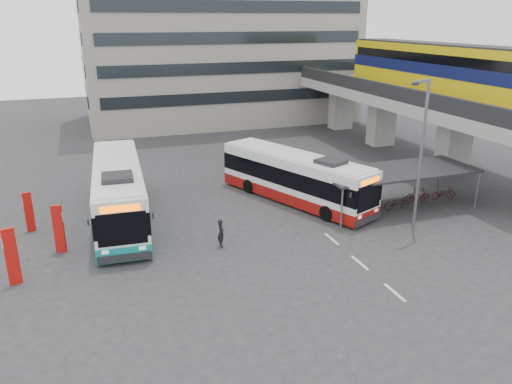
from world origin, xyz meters
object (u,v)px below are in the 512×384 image
object	(u,v)px
bus_main	(295,178)
lamp_post	(421,147)
pedestrian	(221,233)
bus_teal	(119,192)

from	to	relation	value
bus_main	lamp_post	xyz separation A→B (m)	(4.46, -6.60, 3.27)
bus_main	pedestrian	xyz separation A→B (m)	(-6.50, -5.15, -0.82)
pedestrian	bus_main	bearing A→B (deg)	-51.15
pedestrian	bus_teal	bearing A→B (deg)	39.86
bus_teal	pedestrian	world-z (taller)	bus_teal
bus_teal	lamp_post	xyz separation A→B (m)	(15.65, -7.16, 3.13)
bus_teal	pedestrian	xyz separation A→B (m)	(4.70, -5.71, -0.96)
lamp_post	bus_main	bearing A→B (deg)	104.36
bus_main	lamp_post	size ratio (longest dim) A/B	1.37
bus_teal	pedestrian	bearing A→B (deg)	-47.46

